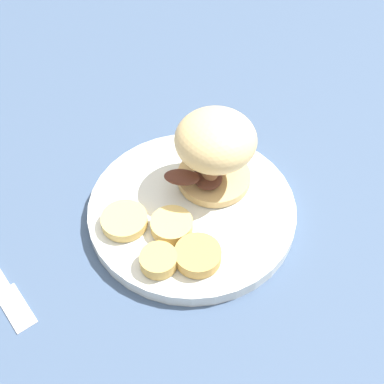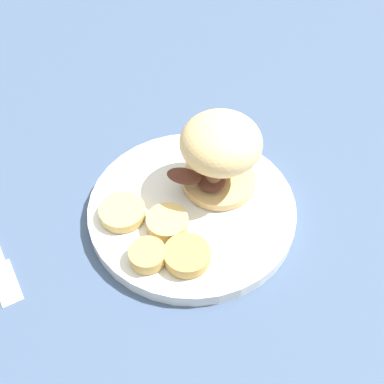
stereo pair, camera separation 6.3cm
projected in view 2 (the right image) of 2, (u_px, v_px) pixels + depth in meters
The scene contains 7 objects.
ground_plane at pixel (192, 215), 0.67m from camera, with size 4.00×4.00×0.00m, color #3D5170.
dinner_plate at pixel (192, 209), 0.66m from camera, with size 0.26×0.26×0.02m.
sandwich at pixel (219, 150), 0.63m from camera, with size 0.10×0.11×0.10m.
potato_round_0 at pixel (166, 222), 0.63m from camera, with size 0.05×0.05×0.01m, color #DBB766.
potato_round_1 at pixel (122, 212), 0.64m from camera, with size 0.06×0.06×0.01m, color #DBB766.
potato_round_2 at pixel (148, 255), 0.60m from camera, with size 0.04×0.04×0.02m, color tan.
potato_round_3 at pixel (187, 255), 0.60m from camera, with size 0.05×0.05×0.01m, color tan.
Camera 2 is at (0.28, -0.30, 0.53)m, focal length 50.00 mm.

